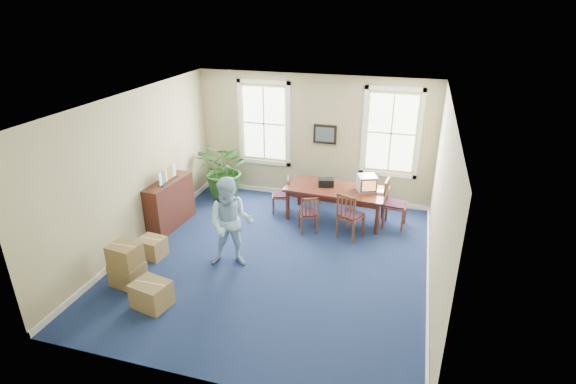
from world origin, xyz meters
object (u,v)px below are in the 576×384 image
(cardboard_boxes, at_px, (140,263))
(man, at_px, (231,223))
(conference_table, at_px, (336,203))
(credenza, at_px, (170,203))
(potted_plant, at_px, (226,170))
(chair_near_left, at_px, (308,213))
(crt_tv, at_px, (367,183))

(cardboard_boxes, bearing_deg, man, 37.91)
(conference_table, relative_size, credenza, 1.64)
(potted_plant, relative_size, cardboard_boxes, 1.03)
(potted_plant, distance_m, cardboard_boxes, 4.05)
(man, relative_size, potted_plant, 1.17)
(chair_near_left, relative_size, potted_plant, 0.58)
(chair_near_left, height_order, credenza, credenza)
(conference_table, xyz_separation_m, man, (-1.58, -2.54, 0.52))
(crt_tv, relative_size, cardboard_boxes, 0.29)
(man, bearing_deg, chair_near_left, 45.56)
(man, xyz_separation_m, credenza, (-2.00, 1.14, -0.36))
(chair_near_left, bearing_deg, credenza, -13.04)
(credenza, distance_m, cardboard_boxes, 2.30)
(man, distance_m, potted_plant, 3.30)
(chair_near_left, distance_m, credenza, 3.16)
(crt_tv, distance_m, potted_plant, 3.69)
(credenza, height_order, cardboard_boxes, credenza)
(cardboard_boxes, bearing_deg, crt_tv, 45.26)
(crt_tv, xyz_separation_m, cardboard_boxes, (-3.62, -3.66, -0.54))
(crt_tv, height_order, potted_plant, potted_plant)
(chair_near_left, height_order, cardboard_boxes, chair_near_left)
(credenza, bearing_deg, crt_tv, 23.30)
(potted_plant, bearing_deg, credenza, -107.83)
(credenza, height_order, potted_plant, potted_plant)
(conference_table, relative_size, potted_plant, 1.49)
(man, height_order, credenza, man)
(potted_plant, xyz_separation_m, cardboard_boxes, (0.05, -4.04, -0.34))
(conference_table, xyz_separation_m, potted_plant, (-2.98, 0.43, 0.38))
(credenza, relative_size, cardboard_boxes, 0.94)
(man, bearing_deg, conference_table, 45.94)
(man, bearing_deg, credenza, 137.95)
(chair_near_left, bearing_deg, cardboard_boxes, 24.60)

